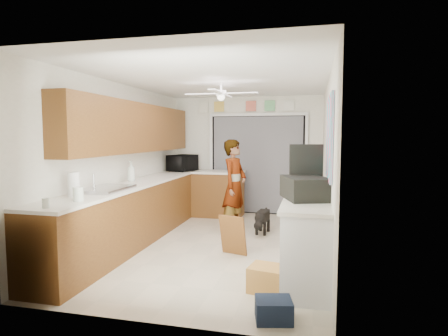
# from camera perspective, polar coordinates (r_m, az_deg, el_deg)

# --- Properties ---
(floor) EXTENTS (5.00, 5.00, 0.00)m
(floor) POSITION_cam_1_polar(r_m,az_deg,el_deg) (5.89, -0.91, -11.54)
(floor) COLOR #B9AD95
(floor) RESTS_ON ground
(ceiling) EXTENTS (5.00, 5.00, 0.00)m
(ceiling) POSITION_cam_1_polar(r_m,az_deg,el_deg) (5.71, -0.95, 13.27)
(ceiling) COLOR white
(ceiling) RESTS_ON ground
(wall_back) EXTENTS (3.20, 0.00, 3.20)m
(wall_back) POSITION_cam_1_polar(r_m,az_deg,el_deg) (8.11, 3.42, 1.95)
(wall_back) COLOR white
(wall_back) RESTS_ON ground
(wall_front) EXTENTS (3.20, 0.00, 3.20)m
(wall_front) POSITION_cam_1_polar(r_m,az_deg,el_deg) (3.31, -11.62, -2.50)
(wall_front) COLOR white
(wall_front) RESTS_ON ground
(wall_left) EXTENTS (0.00, 5.00, 5.00)m
(wall_left) POSITION_cam_1_polar(r_m,az_deg,el_deg) (6.25, -15.29, 0.90)
(wall_left) COLOR white
(wall_left) RESTS_ON ground
(wall_right) EXTENTS (0.00, 5.00, 5.00)m
(wall_right) POSITION_cam_1_polar(r_m,az_deg,el_deg) (5.50, 15.46, 0.36)
(wall_right) COLOR white
(wall_right) RESTS_ON ground
(left_base_cabinets) EXTENTS (0.60, 4.80, 0.90)m
(left_base_cabinets) POSITION_cam_1_polar(r_m,az_deg,el_deg) (6.22, -12.68, -6.51)
(left_base_cabinets) COLOR brown
(left_base_cabinets) RESTS_ON floor
(left_countertop) EXTENTS (0.62, 4.80, 0.04)m
(left_countertop) POSITION_cam_1_polar(r_m,az_deg,el_deg) (6.14, -12.68, -2.21)
(left_countertop) COLOR white
(left_countertop) RESTS_ON left_base_cabinets
(upper_cabinets) EXTENTS (0.32, 4.00, 0.80)m
(upper_cabinets) POSITION_cam_1_polar(r_m,az_deg,el_deg) (6.34, -13.26, 5.97)
(upper_cabinets) COLOR brown
(upper_cabinets) RESTS_ON wall_left
(sink_basin) EXTENTS (0.50, 0.76, 0.06)m
(sink_basin) POSITION_cam_1_polar(r_m,az_deg,el_deg) (5.27, -17.45, -3.12)
(sink_basin) COLOR silver
(sink_basin) RESTS_ON left_countertop
(faucet) EXTENTS (0.03, 0.03, 0.22)m
(faucet) POSITION_cam_1_polar(r_m,az_deg,el_deg) (5.35, -19.23, -2.01)
(faucet) COLOR silver
(faucet) RESTS_ON left_countertop
(peninsula_base) EXTENTS (1.00, 0.60, 0.90)m
(peninsula_base) POSITION_cam_1_polar(r_m,az_deg,el_deg) (7.81, -0.87, -4.06)
(peninsula_base) COLOR brown
(peninsula_base) RESTS_ON floor
(peninsula_top) EXTENTS (1.04, 0.64, 0.04)m
(peninsula_top) POSITION_cam_1_polar(r_m,az_deg,el_deg) (7.75, -0.88, -0.62)
(peninsula_top) COLOR white
(peninsula_top) RESTS_ON peninsula_base
(back_opening_recess) EXTENTS (2.00, 0.06, 2.10)m
(back_opening_recess) POSITION_cam_1_polar(r_m,az_deg,el_deg) (8.05, 5.12, 0.50)
(back_opening_recess) COLOR black
(back_opening_recess) RESTS_ON wall_back
(curtain_panel) EXTENTS (1.90, 0.03, 2.05)m
(curtain_panel) POSITION_cam_1_polar(r_m,az_deg,el_deg) (8.01, 5.08, 0.47)
(curtain_panel) COLOR gray
(curtain_panel) RESTS_ON wall_back
(door_trim_left) EXTENTS (0.06, 0.04, 2.10)m
(door_trim_left) POSITION_cam_1_polar(r_m,az_deg,el_deg) (8.23, -1.95, 0.61)
(door_trim_left) COLOR white
(door_trim_left) RESTS_ON wall_back
(door_trim_right) EXTENTS (0.06, 0.04, 2.10)m
(door_trim_right) POSITION_cam_1_polar(r_m,az_deg,el_deg) (7.94, 12.40, 0.34)
(door_trim_right) COLOR white
(door_trim_right) RESTS_ON wall_back
(door_trim_head) EXTENTS (2.10, 0.04, 0.06)m
(door_trim_head) POSITION_cam_1_polar(r_m,az_deg,el_deg) (8.01, 5.15, 8.13)
(door_trim_head) COLOR white
(door_trim_head) RESTS_ON wall_back
(header_frame_0) EXTENTS (0.22, 0.02, 0.22)m
(header_frame_0) POSITION_cam_1_polar(r_m,az_deg,el_deg) (8.22, -0.76, 9.33)
(header_frame_0) COLOR #E4BC4C
(header_frame_0) RESTS_ON wall_back
(header_frame_2) EXTENTS (0.22, 0.02, 0.22)m
(header_frame_2) POSITION_cam_1_polar(r_m,az_deg,el_deg) (8.08, 4.13, 9.39)
(header_frame_2) COLOR #DD6753
(header_frame_2) RESTS_ON wall_back
(header_frame_3) EXTENTS (0.22, 0.02, 0.22)m
(header_frame_3) POSITION_cam_1_polar(r_m,az_deg,el_deg) (8.02, 6.99, 9.40)
(header_frame_3) COLOR #6CBD7C
(header_frame_3) RESTS_ON wall_back
(header_frame_4) EXTENTS (0.22, 0.02, 0.22)m
(header_frame_4) POSITION_cam_1_polar(r_m,az_deg,el_deg) (7.99, 9.88, 9.38)
(header_frame_4) COLOR white
(header_frame_4) RESTS_ON wall_back
(route66_sign) EXTENTS (0.22, 0.02, 0.26)m
(route66_sign) POSITION_cam_1_polar(r_m,az_deg,el_deg) (8.31, -3.14, 9.27)
(route66_sign) COLOR silver
(route66_sign) RESTS_ON wall_back
(right_counter_base) EXTENTS (0.50, 1.40, 0.90)m
(right_counter_base) POSITION_cam_1_polar(r_m,az_deg,el_deg) (4.45, 12.51, -11.13)
(right_counter_base) COLOR white
(right_counter_base) RESTS_ON floor
(right_counter_top) EXTENTS (0.54, 1.44, 0.04)m
(right_counter_top) POSITION_cam_1_polar(r_m,az_deg,el_deg) (4.34, 12.50, -5.16)
(right_counter_top) COLOR white
(right_counter_top) RESTS_ON right_counter_base
(abstract_painting) EXTENTS (0.03, 1.15, 0.95)m
(abstract_painting) POSITION_cam_1_polar(r_m,az_deg,el_deg) (4.48, 15.79, 4.46)
(abstract_painting) COLOR #E95687
(abstract_painting) RESTS_ON wall_right
(ceiling_fan) EXTENTS (1.14, 1.14, 0.24)m
(ceiling_fan) POSITION_cam_1_polar(r_m,az_deg,el_deg) (5.88, -0.46, 11.27)
(ceiling_fan) COLOR white
(ceiling_fan) RESTS_ON ceiling
(microwave) EXTENTS (0.55, 0.69, 0.33)m
(microwave) POSITION_cam_1_polar(r_m,az_deg,el_deg) (7.81, -6.34, 0.77)
(microwave) COLOR black
(microwave) RESTS_ON left_countertop
(soap_bottle) EXTENTS (0.15, 0.15, 0.33)m
(soap_bottle) POSITION_cam_1_polar(r_m,az_deg,el_deg) (6.18, -13.97, -0.48)
(soap_bottle) COLOR silver
(soap_bottle) RESTS_ON left_countertop
(jar_a) EXTENTS (0.14, 0.14, 0.16)m
(jar_a) POSITION_cam_1_polar(r_m,az_deg,el_deg) (4.51, -21.34, -3.72)
(jar_a) COLOR silver
(jar_a) RESTS_ON left_countertop
(jar_b) EXTENTS (0.09, 0.09, 0.10)m
(jar_b) POSITION_cam_1_polar(r_m,az_deg,el_deg) (4.21, -25.53, -4.84)
(jar_b) COLOR silver
(jar_b) RESTS_ON left_countertop
(paper_towel_roll) EXTENTS (0.18, 0.18, 0.30)m
(paper_towel_roll) POSITION_cam_1_polar(r_m,az_deg,el_deg) (4.85, -21.94, -2.33)
(paper_towel_roll) COLOR white
(paper_towel_roll) RESTS_ON left_countertop
(suitcase) EXTENTS (0.62, 0.72, 0.26)m
(suitcase) POSITION_cam_1_polar(r_m,az_deg,el_deg) (4.43, 12.30, -3.00)
(suitcase) COLOR black
(suitcase) RESTS_ON right_counter_top
(suitcase_rim) EXTENTS (0.61, 0.69, 0.02)m
(suitcase_rim) POSITION_cam_1_polar(r_m,az_deg,el_deg) (4.45, 12.27, -4.40)
(suitcase_rim) COLOR yellow
(suitcase_rim) RESTS_ON suitcase
(suitcase_lid) EXTENTS (0.41, 0.17, 0.50)m
(suitcase_lid) POSITION_cam_1_polar(r_m,az_deg,el_deg) (4.69, 12.42, 0.51)
(suitcase_lid) COLOR black
(suitcase_lid) RESTS_ON suitcase
(cardboard_box) EXTENTS (0.49, 0.40, 0.27)m
(cardboard_box) POSITION_cam_1_polar(r_m,az_deg,el_deg) (4.22, 7.03, -16.46)
(cardboard_box) COLOR #A87A34
(cardboard_box) RESTS_ON floor
(navy_crate) EXTENTS (0.38, 0.34, 0.20)m
(navy_crate) POSITION_cam_1_polar(r_m,az_deg,el_deg) (3.65, 7.57, -20.64)
(navy_crate) COLOR #131D31
(navy_crate) RESTS_ON floor
(cabinet_door_panel) EXTENTS (0.41, 0.25, 0.57)m
(cabinet_door_panel) POSITION_cam_1_polar(r_m,az_deg,el_deg) (5.31, 1.36, -10.20)
(cabinet_door_panel) COLOR brown
(cabinet_door_panel) RESTS_ON floor
(man) EXTENTS (0.52, 0.66, 1.61)m
(man) POSITION_cam_1_polar(r_m,az_deg,el_deg) (6.53, 1.60, -2.70)
(man) COLOR white
(man) RESTS_ON floor
(dog) EXTENTS (0.30, 0.58, 0.44)m
(dog) POSITION_cam_1_polar(r_m,az_deg,el_deg) (6.51, 5.92, -7.98)
(dog) COLOR black
(dog) RESTS_ON floor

